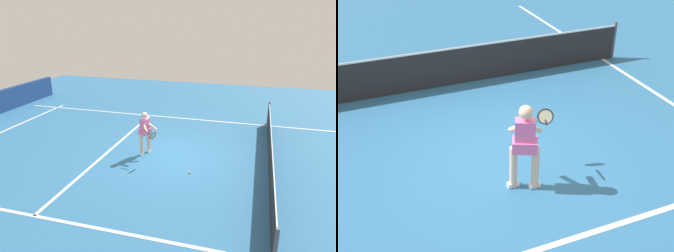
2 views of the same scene
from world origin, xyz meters
TOP-DOWN VIEW (x-y plane):
  - ground_plane at (0.00, 0.00)m, footprint 26.42×26.42m
  - service_line_marking at (0.00, -2.32)m, footprint 8.76×0.10m
  - sideline_left_marking at (-4.38, 0.00)m, footprint 0.10×18.33m
  - sideline_right_marking at (4.38, 0.00)m, footprint 0.10×18.33m
  - court_net at (0.00, 3.32)m, footprint 9.44×0.08m
  - tennis_player at (0.04, -0.94)m, footprint 1.03×0.83m
  - tennis_ball_near at (-1.31, -2.68)m, footprint 0.07×0.07m
  - tennis_ball_mid at (1.12, 0.92)m, footprint 0.07×0.07m
  - tennis_ball_far at (-4.39, -5.11)m, footprint 0.07×0.07m

SIDE VIEW (x-z plane):
  - ground_plane at x=0.00m, z-range 0.00..0.00m
  - service_line_marking at x=0.00m, z-range 0.00..0.01m
  - sideline_left_marking at x=-4.38m, z-range 0.00..0.01m
  - sideline_right_marking at x=4.38m, z-range 0.00..0.01m
  - tennis_ball_near at x=-1.31m, z-range 0.00..0.07m
  - tennis_ball_mid at x=1.12m, z-range 0.00..0.07m
  - tennis_ball_far at x=-4.39m, z-range 0.00..0.07m
  - court_net at x=0.00m, z-range -0.03..1.00m
  - tennis_player at x=0.04m, z-range 0.07..1.62m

